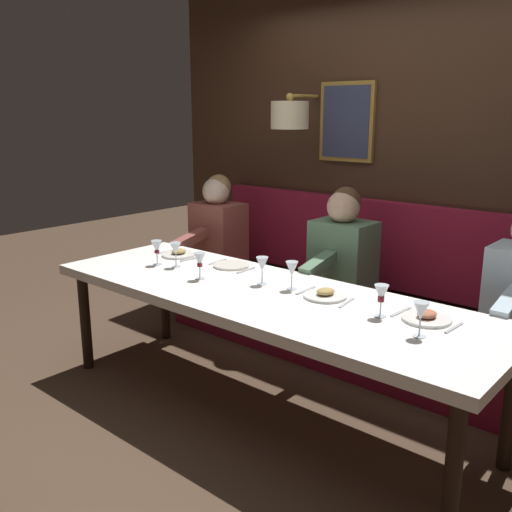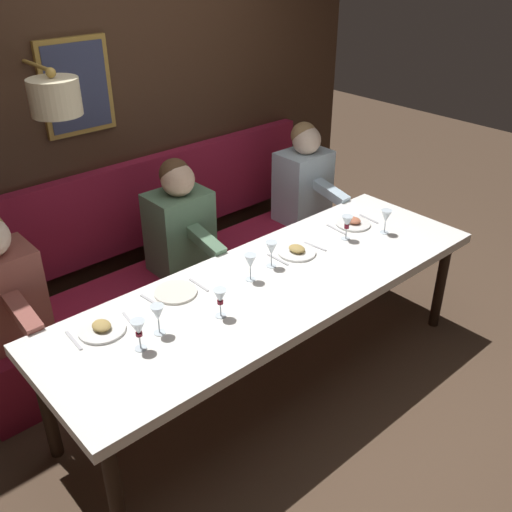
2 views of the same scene
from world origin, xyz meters
TOP-DOWN VIEW (x-y plane):
  - ground_plane at (0.00, 0.00)m, footprint 12.00×12.00m
  - dining_table at (0.00, 0.00)m, footprint 0.90×2.76m
  - banquette_bench at (0.89, 0.00)m, footprint 0.52×2.96m
  - back_wall_panel at (1.46, 0.01)m, footprint 0.59×4.16m
  - diner_nearest at (0.88, -1.16)m, footprint 0.60×0.40m
  - diner_near at (0.88, 0.03)m, footprint 0.60×0.40m
  - diner_middle at (0.88, 1.22)m, footprint 0.60×0.40m
  - place_setting_0 at (0.14, -0.33)m, footprint 0.24×0.32m
  - place_setting_1 at (0.27, 0.49)m, footprint 0.24×0.32m
  - place_setting_2 at (0.17, -0.90)m, footprint 0.24×0.32m
  - place_setting_3 at (0.23, 0.97)m, footprint 0.24×0.32m
  - wine_glass_0 at (0.13, -0.11)m, footprint 0.07×0.07m
  - wine_glass_1 at (-0.02, 0.90)m, footprint 0.07×0.07m
  - wine_glass_2 at (-0.05, -0.97)m, footprint 0.07×0.07m
  - wine_glass_3 at (0.10, 0.09)m, footprint 0.07×0.07m
  - wine_glass_4 at (0.06, -0.71)m, footprint 0.07×0.07m
  - wine_glass_5 at (0.03, 0.76)m, footprint 0.07×0.07m
  - wine_glass_6 at (-0.06, 0.44)m, footprint 0.07×0.07m

SIDE VIEW (x-z plane):
  - ground_plane at x=0.00m, z-range 0.00..0.00m
  - banquette_bench at x=0.89m, z-range 0.00..0.45m
  - dining_table at x=0.00m, z-range 0.31..1.05m
  - place_setting_1 at x=0.27m, z-range 0.74..0.75m
  - place_setting_0 at x=0.14m, z-range 0.73..0.78m
  - place_setting_2 at x=0.17m, z-range 0.73..0.78m
  - place_setting_3 at x=0.23m, z-range 0.73..0.78m
  - diner_nearest at x=0.88m, z-range 0.42..1.21m
  - diner_near at x=0.88m, z-range 0.42..1.21m
  - diner_middle at x=0.88m, z-range 0.42..1.21m
  - wine_glass_4 at x=0.06m, z-range 0.77..0.94m
  - wine_glass_6 at x=-0.06m, z-range 0.77..0.94m
  - wine_glass_1 at x=-0.02m, z-range 0.77..0.94m
  - wine_glass_0 at x=0.13m, z-range 0.77..0.94m
  - wine_glass_2 at x=-0.05m, z-range 0.77..0.94m
  - wine_glass_3 at x=0.10m, z-range 0.77..0.94m
  - wine_glass_5 at x=0.03m, z-range 0.77..0.94m
  - back_wall_panel at x=1.46m, z-range -0.09..2.81m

